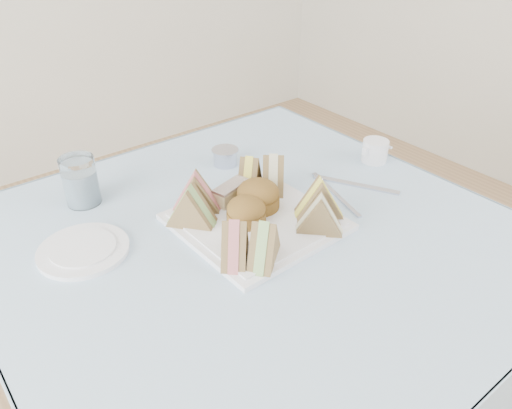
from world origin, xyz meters
TOP-DOWN VIEW (x-y plane):
  - table at (0.00, 0.00)m, footprint 0.90×0.90m
  - tablecloth at (0.00, 0.00)m, footprint 1.02×1.02m
  - serving_plate at (0.03, 0.03)m, footprint 0.31×0.31m
  - sandwich_fl_a at (-0.08, -0.05)m, footprint 0.10×0.10m
  - sandwich_fl_b at (-0.05, -0.09)m, footprint 0.10×0.10m
  - sandwich_fr_a at (0.14, -0.05)m, footprint 0.11×0.10m
  - sandwich_fr_b at (0.10, -0.09)m, footprint 0.10×0.10m
  - sandwich_bl_a at (-0.09, 0.10)m, footprint 0.10×0.11m
  - sandwich_bl_b at (-0.05, 0.14)m, footprint 0.11×0.10m
  - sandwich_br_a at (0.14, 0.10)m, footprint 0.10×0.11m
  - sandwich_br_b at (0.10, 0.14)m, footprint 0.10×0.09m
  - scone_left at (0.00, 0.03)m, footprint 0.08×0.08m
  - scone_right at (0.06, 0.06)m, footprint 0.12×0.12m
  - pastry_slice at (0.03, 0.12)m, footprint 0.10×0.06m
  - side_plate at (-0.30, 0.16)m, footprint 0.21×0.21m
  - water_glass at (-0.22, 0.34)m, footprint 0.10×0.10m
  - tea_strainer at (0.13, 0.29)m, footprint 0.07×0.07m
  - knife at (0.32, 0.00)m, footprint 0.11×0.19m
  - fork at (0.24, -0.01)m, footprint 0.06×0.17m
  - creamer_jug at (0.45, 0.06)m, footprint 0.07×0.07m

SIDE VIEW (x-z plane):
  - table at x=0.00m, z-range 0.00..0.74m
  - tablecloth at x=0.00m, z-range 0.74..0.75m
  - fork at x=0.24m, z-range 0.75..0.75m
  - knife at x=0.32m, z-range 0.75..0.75m
  - side_plate at x=-0.30m, z-range 0.75..0.76m
  - serving_plate at x=0.03m, z-range 0.75..0.76m
  - tea_strainer at x=0.13m, z-range 0.75..0.78m
  - creamer_jug at x=0.45m, z-range 0.75..0.80m
  - pastry_slice at x=0.03m, z-range 0.76..0.80m
  - scone_left at x=0.00m, z-range 0.76..0.81m
  - scone_right at x=0.06m, z-range 0.76..0.82m
  - sandwich_br_b at x=0.10m, z-range 0.76..0.84m
  - sandwich_fr_b at x=0.10m, z-range 0.76..0.84m
  - sandwich_fl_a at x=-0.08m, z-range 0.76..0.84m
  - sandwich_fl_b at x=-0.05m, z-range 0.76..0.84m
  - water_glass at x=-0.22m, z-range 0.75..0.86m
  - sandwich_br_a at x=0.14m, z-range 0.76..0.85m
  - sandwich_bl_a at x=-0.09m, z-range 0.76..0.85m
  - sandwich_fr_a at x=0.14m, z-range 0.76..0.85m
  - sandwich_bl_b at x=-0.05m, z-range 0.76..0.85m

